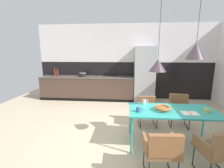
# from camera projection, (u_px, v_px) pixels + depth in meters

# --- Properties ---
(ground_plane) EXTENTS (9.06, 9.06, 0.00)m
(ground_plane) POSITION_uv_depth(u_px,v_px,m) (125.00, 138.00, 3.34)
(ground_plane) COLOR #C1AF90
(back_wall_splashback_dark) EXTENTS (6.97, 0.12, 1.46)m
(back_wall_splashback_dark) POSITION_uv_depth(u_px,v_px,m) (126.00, 80.00, 6.26)
(back_wall_splashback_dark) COLOR black
(back_wall_splashback_dark) RESTS_ON ground
(back_wall_panel_upper) EXTENTS (6.97, 0.12, 1.46)m
(back_wall_panel_upper) POSITION_uv_depth(u_px,v_px,m) (126.00, 43.00, 5.97)
(back_wall_panel_upper) COLOR white
(back_wall_panel_upper) RESTS_ON back_wall_splashback_dark
(kitchen_counter) EXTENTS (3.66, 0.63, 0.91)m
(kitchen_counter) POSITION_uv_depth(u_px,v_px,m) (87.00, 88.00, 6.09)
(kitchen_counter) COLOR #4D382E
(kitchen_counter) RESTS_ON ground
(refrigerator_column) EXTENTS (0.76, 0.60, 2.05)m
(refrigerator_column) POSITION_uv_depth(u_px,v_px,m) (144.00, 74.00, 5.80)
(refrigerator_column) COLOR #ADAFB2
(refrigerator_column) RESTS_ON ground
(dining_table) EXTENTS (1.66, 0.81, 0.73)m
(dining_table) POSITION_uv_depth(u_px,v_px,m) (172.00, 112.00, 2.98)
(dining_table) COLOR teal
(dining_table) RESTS_ON ground
(armchair_by_stool) EXTENTS (0.51, 0.50, 0.71)m
(armchair_by_stool) POSITION_uv_depth(u_px,v_px,m) (147.00, 107.00, 3.92)
(armchair_by_stool) COLOR brown
(armchair_by_stool) RESTS_ON ground
(armchair_far_side) EXTENTS (0.51, 0.50, 0.77)m
(armchair_far_side) POSITION_uv_depth(u_px,v_px,m) (162.00, 147.00, 2.17)
(armchair_far_side) COLOR brown
(armchair_far_side) RESTS_ON ground
(armchair_corner_seat) EXTENTS (0.54, 0.52, 0.78)m
(armchair_corner_seat) POSITION_uv_depth(u_px,v_px,m) (179.00, 106.00, 3.88)
(armchair_corner_seat) COLOR brown
(armchair_corner_seat) RESTS_ON ground
(armchair_head_of_table) EXTENTS (0.55, 0.54, 0.78)m
(armchair_head_of_table) POSITION_uv_depth(u_px,v_px,m) (220.00, 148.00, 2.18)
(armchair_head_of_table) COLOR brown
(armchair_head_of_table) RESTS_ON ground
(fruit_bowl) EXTENTS (0.31, 0.31, 0.08)m
(fruit_bowl) POSITION_uv_depth(u_px,v_px,m) (162.00, 108.00, 2.94)
(fruit_bowl) COLOR #B2662D
(fruit_bowl) RESTS_ON dining_table
(open_book) EXTENTS (0.29, 0.20, 0.02)m
(open_book) POSITION_uv_depth(u_px,v_px,m) (190.00, 113.00, 2.79)
(open_book) COLOR white
(open_book) RESTS_ON dining_table
(mug_tall_blue) EXTENTS (0.12, 0.08, 0.11)m
(mug_tall_blue) POSITION_uv_depth(u_px,v_px,m) (144.00, 102.00, 3.30)
(mug_tall_blue) COLOR white
(mug_tall_blue) RESTS_ON dining_table
(mug_glass_clear) EXTENTS (0.12, 0.08, 0.08)m
(mug_glass_clear) POSITION_uv_depth(u_px,v_px,m) (207.00, 110.00, 2.83)
(mug_glass_clear) COLOR gold
(mug_glass_clear) RESTS_ON dining_table
(mug_white_ceramic) EXTENTS (0.13, 0.08, 0.09)m
(mug_white_ceramic) POSITION_uv_depth(u_px,v_px,m) (138.00, 109.00, 2.87)
(mug_white_ceramic) COLOR #335B93
(mug_white_ceramic) RESTS_ON dining_table
(cooking_pot) EXTENTS (0.27, 0.27, 0.17)m
(cooking_pot) POSITION_uv_depth(u_px,v_px,m) (83.00, 75.00, 5.95)
(cooking_pot) COLOR black
(cooking_pot) RESTS_ON kitchen_counter
(bottle_wine_green) EXTENTS (0.07, 0.07, 0.34)m
(bottle_wine_green) POSITION_uv_depth(u_px,v_px,m) (57.00, 73.00, 5.89)
(bottle_wine_green) COLOR maroon
(bottle_wine_green) RESTS_ON kitchen_counter
(bottle_vinegar_dark) EXTENTS (0.07, 0.07, 0.32)m
(bottle_vinegar_dark) POSITION_uv_depth(u_px,v_px,m) (55.00, 72.00, 6.23)
(bottle_vinegar_dark) COLOR maroon
(bottle_vinegar_dark) RESTS_ON kitchen_counter
(pendant_lamp_over_table_near) EXTENTS (0.32, 0.32, 1.39)m
(pendant_lamp_over_table_near) POSITION_uv_depth(u_px,v_px,m) (158.00, 65.00, 2.80)
(pendant_lamp_over_table_near) COLOR black
(pendant_lamp_over_table_far) EXTENTS (0.35, 0.35, 1.17)m
(pendant_lamp_over_table_far) POSITION_uv_depth(u_px,v_px,m) (196.00, 51.00, 2.75)
(pendant_lamp_over_table_far) COLOR black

